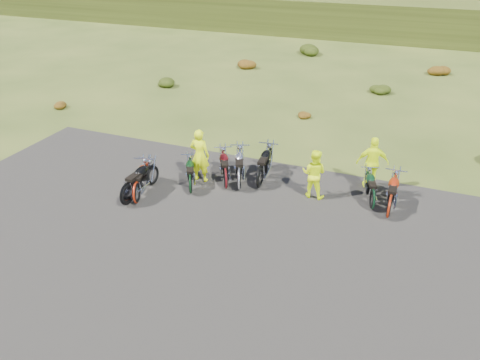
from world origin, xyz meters
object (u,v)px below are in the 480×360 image
at_px(motorcycle_0, 129,205).
at_px(motorcycle_7, 371,209).
at_px(motorcycle_3, 239,189).
at_px(person_middle, 200,156).

relative_size(motorcycle_0, motorcycle_7, 1.16).
relative_size(motorcycle_3, person_middle, 1.13).
height_order(motorcycle_0, motorcycle_3, same).
bearing_deg(person_middle, motorcycle_7, -179.67).
bearing_deg(motorcycle_3, person_middle, 65.99).
height_order(motorcycle_7, person_middle, person_middle).
distance_m(motorcycle_0, motorcycle_7, 7.85).
relative_size(motorcycle_0, motorcycle_3, 1.00).
distance_m(motorcycle_3, person_middle, 1.79).
bearing_deg(motorcycle_3, motorcycle_7, -105.86).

